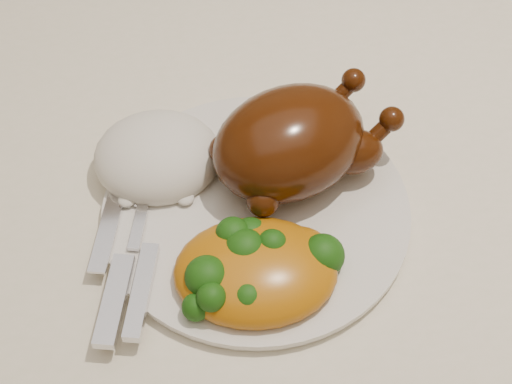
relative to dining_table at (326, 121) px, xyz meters
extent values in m
plane|color=brown|center=(0.00, 0.00, -0.67)|extent=(4.00, 4.00, 0.00)
cube|color=brown|center=(0.00, 0.00, 0.07)|extent=(1.60, 0.90, 0.04)
cube|color=white|center=(0.00, 0.00, 0.10)|extent=(1.72, 1.02, 0.01)
cylinder|color=silver|center=(-0.11, -0.20, 0.11)|extent=(0.28, 0.28, 0.01)
ellipsoid|color=#451D07|center=(-0.08, -0.17, 0.16)|extent=(0.17, 0.15, 0.09)
ellipsoid|color=#451D07|center=(-0.09, -0.17, 0.18)|extent=(0.08, 0.07, 0.04)
ellipsoid|color=#451D07|center=(-0.02, -0.17, 0.15)|extent=(0.05, 0.04, 0.04)
sphere|color=#451D07|center=(0.01, -0.16, 0.17)|extent=(0.02, 0.02, 0.02)
ellipsoid|color=#451D07|center=(-0.04, -0.12, 0.15)|extent=(0.05, 0.04, 0.04)
sphere|color=#451D07|center=(-0.01, -0.11, 0.17)|extent=(0.02, 0.02, 0.02)
sphere|color=#451D07|center=(-0.11, -0.21, 0.14)|extent=(0.03, 0.03, 0.03)
sphere|color=#451D07|center=(-0.13, -0.15, 0.14)|extent=(0.03, 0.03, 0.03)
ellipsoid|color=white|center=(-0.19, -0.14, 0.13)|extent=(0.13, 0.12, 0.06)
ellipsoid|color=#B36F0B|center=(-0.12, -0.27, 0.12)|extent=(0.14, 0.12, 0.05)
ellipsoid|color=#B36F0B|center=(-0.09, -0.26, 0.12)|extent=(0.06, 0.06, 0.03)
ellipsoid|color=#113A09|center=(-0.07, -0.27, 0.13)|extent=(0.04, 0.04, 0.04)
ellipsoid|color=#113A09|center=(-0.13, -0.30, 0.13)|extent=(0.03, 0.03, 0.03)
ellipsoid|color=#113A09|center=(-0.13, -0.26, 0.13)|extent=(0.04, 0.04, 0.04)
ellipsoid|color=#113A09|center=(-0.12, -0.24, 0.13)|extent=(0.03, 0.03, 0.03)
ellipsoid|color=#113A09|center=(-0.11, -0.26, 0.14)|extent=(0.03, 0.03, 0.03)
ellipsoid|color=#113A09|center=(-0.12, -0.29, 0.12)|extent=(0.04, 0.04, 0.03)
ellipsoid|color=#113A09|center=(-0.14, -0.24, 0.14)|extent=(0.03, 0.03, 0.03)
ellipsoid|color=#113A09|center=(-0.11, -0.26, 0.13)|extent=(0.03, 0.03, 0.03)
ellipsoid|color=#113A09|center=(-0.14, -0.25, 0.13)|extent=(0.03, 0.03, 0.03)
ellipsoid|color=#113A09|center=(-0.16, -0.28, 0.14)|extent=(0.04, 0.04, 0.03)
ellipsoid|color=#113A09|center=(-0.17, -0.30, 0.13)|extent=(0.02, 0.02, 0.02)
ellipsoid|color=#113A09|center=(-0.16, -0.30, 0.14)|extent=(0.02, 0.02, 0.02)
cube|color=silver|center=(-0.24, -0.19, 0.12)|extent=(0.04, 0.13, 0.00)
cube|color=silver|center=(-0.24, -0.28, 0.12)|extent=(0.04, 0.08, 0.01)
cube|color=silver|center=(-0.22, -0.27, 0.12)|extent=(0.03, 0.09, 0.01)
cube|color=silver|center=(-0.22, -0.19, 0.12)|extent=(0.03, 0.09, 0.00)
camera|label=1|loc=(-0.16, -0.57, 0.62)|focal=50.00mm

